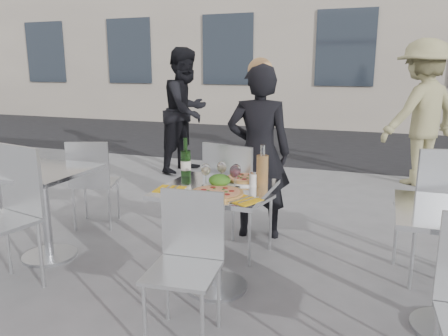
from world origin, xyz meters
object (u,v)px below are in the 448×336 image
(chair_far, at_px, (235,191))
(napkin_left, at_px, (170,189))
(chair_near, at_px, (187,253))
(pedestrian_b, at_px, (421,113))
(side_chair_lfar, at_px, (92,177))
(pizza_near, at_px, (217,193))
(wine_bottle, at_px, (186,162))
(side_chair_lnear, at_px, (7,206))
(salad_plate, at_px, (220,181))
(sugar_shaker, at_px, (254,179))
(wineglass_white_a, at_px, (206,170))
(woman_diner, at_px, (259,153))
(side_chair_rfar, at_px, (442,205))
(pedestrian_a, at_px, (186,111))
(side_table_left, at_px, (44,195))
(wineglass_red_b, at_px, (235,172))
(carafe, at_px, (262,170))
(wineglass_white_b, at_px, (222,168))
(pizza_far, at_px, (245,179))
(wineglass_red_a, at_px, (236,171))

(chair_far, distance_m, napkin_left, 0.75)
(chair_near, distance_m, pedestrian_b, 4.47)
(side_chair_lfar, height_order, pizza_near, side_chair_lfar)
(pizza_near, distance_m, wine_bottle, 0.52)
(chair_far, height_order, chair_near, chair_far)
(side_chair_lnear, height_order, salad_plate, side_chair_lnear)
(salad_plate, bearing_deg, pizza_near, -73.86)
(sugar_shaker, height_order, wineglass_white_a, wineglass_white_a)
(wineglass_white_a, bearing_deg, pedestrian_b, 66.94)
(woman_diner, xyz_separation_m, pizza_near, (0.08, -1.25, -0.03))
(side_chair_rfar, distance_m, pedestrian_a, 4.17)
(pizza_near, bearing_deg, side_chair_lnear, -168.00)
(side_table_left, xyz_separation_m, pedestrian_b, (2.98, 3.66, 0.42))
(wineglass_white_a, relative_size, wineglass_red_b, 1.00)
(pizza_near, height_order, napkin_left, pizza_near)
(side_chair_rfar, height_order, woman_diner, woman_diner)
(chair_near, relative_size, wineglass_red_b, 5.38)
(side_chair_rfar, relative_size, sugar_shaker, 9.57)
(carafe, relative_size, wineglass_white_b, 1.84)
(sugar_shaker, bearing_deg, woman_diner, 104.07)
(side_chair_lnear, bearing_deg, pizza_near, 23.33)
(woman_diner, xyz_separation_m, pedestrian_b, (1.49, 2.58, 0.17))
(pizza_far, bearing_deg, side_chair_lfar, 163.95)
(pedestrian_a, xyz_separation_m, carafe, (2.04, -3.13, -0.05))
(salad_plate, relative_size, wine_bottle, 0.75)
(chair_near, distance_m, side_chair_rfar, 1.84)
(chair_far, height_order, side_chair_lnear, side_chair_lnear)
(pizza_far, xyz_separation_m, wineglass_white_a, (-0.21, -0.21, 0.09))
(side_chair_lfar, relative_size, woman_diner, 0.55)
(pedestrian_b, distance_m, wineglass_red_b, 3.88)
(salad_plate, bearing_deg, carafe, 18.35)
(wine_bottle, relative_size, napkin_left, 1.47)
(wine_bottle, distance_m, napkin_left, 0.36)
(wine_bottle, relative_size, wineglass_red_b, 1.87)
(wineglass_red_a, bearing_deg, pizza_near, -102.13)
(chair_far, height_order, napkin_left, chair_far)
(wineglass_white_a, distance_m, wineglass_white_b, 0.13)
(side_chair_rfar, height_order, wineglass_red_a, side_chair_rfar)
(chair_far, height_order, sugar_shaker, chair_far)
(pedestrian_b, bearing_deg, pedestrian_a, -38.99)
(side_table_left, relative_size, salad_plate, 3.41)
(side_chair_lnear, relative_size, napkin_left, 5.05)
(wineglass_white_a, height_order, wineglass_red_b, same)
(woman_diner, bearing_deg, salad_plate, 77.58)
(wineglass_white_b, relative_size, napkin_left, 0.79)
(side_chair_rfar, bearing_deg, chair_near, 23.42)
(wineglass_white_a, bearing_deg, side_table_left, -179.84)
(carafe, bearing_deg, side_chair_lfar, 162.20)
(pedestrian_a, bearing_deg, napkin_left, -144.88)
(salad_plate, height_order, wineglass_red_b, wineglass_red_b)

